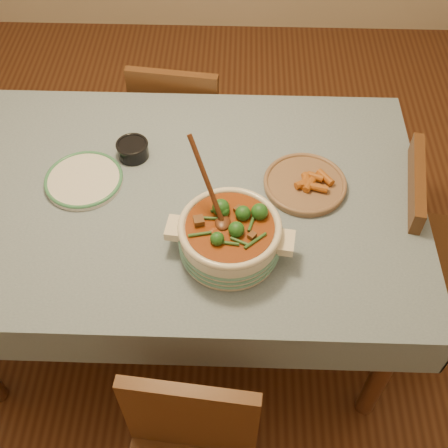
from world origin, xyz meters
The scene contains 8 objects.
floor centered at (0.00, 0.00, 0.00)m, with size 4.50×4.50×0.00m, color #492515.
dining_table centered at (0.00, 0.00, 0.66)m, with size 1.68×1.08×0.76m.
stew_casserole centered at (0.19, -0.23, 0.84)m, with size 0.40×0.34×0.37m.
white_plate centered at (-0.33, 0.04, 0.77)m, with size 0.35×0.35×0.02m.
condiment_bowl centered at (-0.17, 0.18, 0.79)m, with size 0.12×0.12×0.06m.
fried_plate centered at (0.44, 0.05, 0.78)m, with size 0.36×0.36×0.05m.
chair_far centered at (-0.06, 0.69, 0.46)m, with size 0.43×0.43×0.82m.
chair_right centered at (0.91, 0.03, 0.48)m, with size 0.46×0.46×0.84m.
Camera 1 is at (0.20, -1.27, 2.19)m, focal length 45.00 mm.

